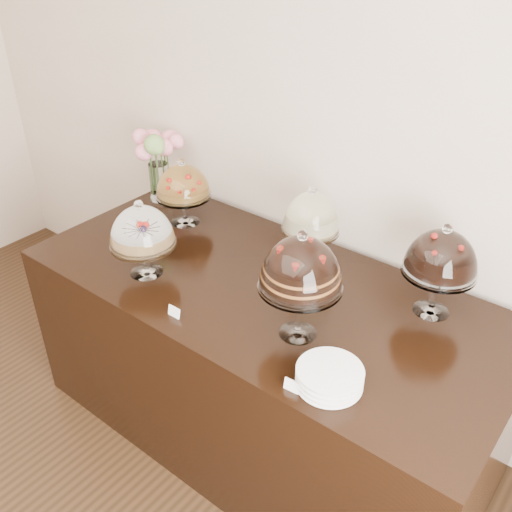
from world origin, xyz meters
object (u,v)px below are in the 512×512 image
Objects in this scene: cake_stand_dark_choco at (442,257)px; cake_stand_fruit_tart at (183,184)px; cake_stand_sugar_sponge at (142,230)px; flower_vase at (158,154)px; cake_stand_choco_layer at (301,268)px; plate_stack at (329,378)px; display_counter at (262,362)px; cake_stand_cheesecake at (311,216)px.

cake_stand_fruit_tart is at bearing -176.67° from cake_stand_dark_choco.
flower_vase reaches higher than cake_stand_sugar_sponge.
cake_stand_choco_layer is 0.58m from cake_stand_dark_choco.
cake_stand_sugar_sponge is at bearing 174.85° from plate_stack.
cake_stand_choco_layer is 0.40m from plate_stack.
plate_stack is (0.55, -0.34, 0.49)m from display_counter.
cake_stand_sugar_sponge is 0.88× the size of flower_vase.
cake_stand_sugar_sponge is 0.79× the size of cake_stand_choco_layer.
display_counter is at bearing -18.83° from flower_vase.
plate_stack is (0.25, -0.17, -0.27)m from cake_stand_choco_layer.
cake_stand_dark_choco reaches higher than cake_stand_cheesecake.
cake_stand_dark_choco is 0.67m from plate_stack.
cake_stand_choco_layer is at bearing -21.45° from flower_vase.
cake_stand_choco_layer reaches higher than cake_stand_sugar_sponge.
cake_stand_cheesecake reaches higher than plate_stack.
cake_stand_dark_choco is (0.66, 0.29, 0.72)m from display_counter.
cake_stand_cheesecake is at bearing 119.11° from cake_stand_choco_layer.
cake_stand_fruit_tart is 0.85× the size of flower_vase.
cake_stand_fruit_tart reaches higher than plate_stack.
cake_stand_choco_layer is (0.30, -0.17, 0.76)m from display_counter.
cake_stand_cheesecake is (0.54, 0.53, 0.02)m from cake_stand_sugar_sponge.
cake_stand_choco_layer is at bearing -29.31° from display_counter.
display_counter is 0.83m from cake_stand_choco_layer.
flower_vase is (-0.50, 0.58, 0.04)m from cake_stand_sugar_sponge.
flower_vase is at bearing 177.13° from cake_stand_cheesecake.
cake_stand_cheesecake is (-0.25, 0.45, -0.06)m from cake_stand_choco_layer.
cake_stand_dark_choco reaches higher than plate_stack.
cake_stand_fruit_tart is at bearing 113.30° from cake_stand_sugar_sponge.
cake_stand_cheesecake is 0.74m from cake_stand_fruit_tart.
cake_stand_choco_layer reaches higher than cake_stand_fruit_tart.
flower_vase is (-1.29, 0.51, -0.04)m from cake_stand_choco_layer.
cake_stand_dark_choco is at bearing 3.33° from cake_stand_fruit_tart.
flower_vase is (-0.30, 0.12, 0.05)m from cake_stand_fruit_tart.
cake_stand_choco_layer is 1.06m from cake_stand_fruit_tart.
cake_stand_choco_layer reaches higher than cake_stand_dark_choco.
cake_stand_dark_choco is (1.14, 0.53, 0.04)m from cake_stand_sugar_sponge.
cake_stand_dark_choco reaches higher than cake_stand_sugar_sponge.
cake_stand_cheesecake is at bearing 5.64° from cake_stand_fruit_tart.
cake_stand_choco_layer is at bearing 5.25° from cake_stand_sugar_sponge.
cake_stand_sugar_sponge is 1.59× the size of plate_stack.
cake_stand_cheesecake is at bearing -179.47° from cake_stand_dark_choco.
cake_stand_choco_layer is 0.52m from cake_stand_cheesecake.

